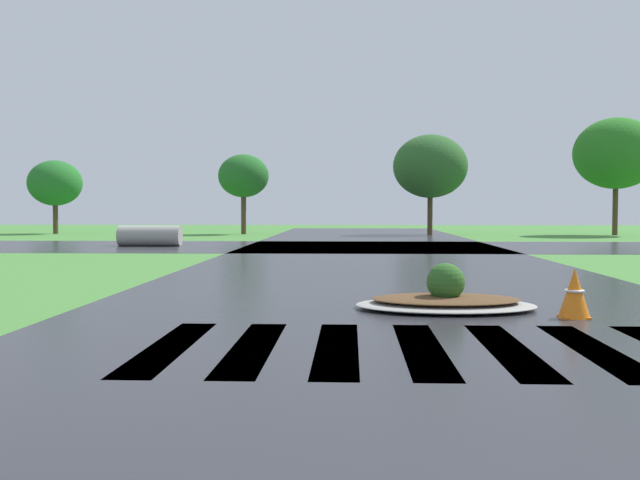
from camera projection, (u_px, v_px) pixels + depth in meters
asphalt_roadway at (396, 296)px, 12.28m from camera, size 9.64×80.00×0.01m
asphalt_cross_road at (371, 247)px, 27.81m from camera, size 90.00×8.68×0.01m
crosswalk_stripes at (422, 348)px, 7.76m from camera, size 5.85×3.10×0.01m
median_island at (446, 299)px, 10.77m from camera, size 2.65×1.73×0.68m
drainage_pipe_stack at (150, 236)px, 28.26m from camera, size 2.39×0.80×0.80m
traffic_cone at (574, 294)px, 9.90m from camera, size 0.43×0.43×0.67m
background_treeline at (437, 164)px, 39.90m from camera, size 34.62×4.66×6.28m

